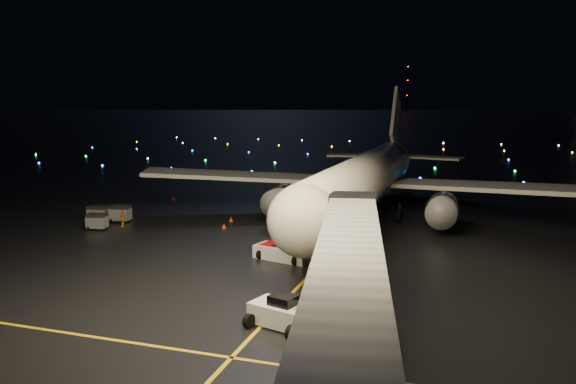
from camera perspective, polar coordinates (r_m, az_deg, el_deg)
name	(u,v)px	position (r m, az deg, el deg)	size (l,w,h in m)	color
ground	(429,125)	(335.65, 14.10, 6.62)	(2000.00, 2000.00, 0.00)	black
lane_centre	(340,242)	(52.41, 5.30, -5.12)	(0.25, 80.00, 0.02)	gold
airliner	(369,150)	(63.53, 8.25, 4.22)	(53.33, 50.66, 15.11)	white
pushback_tug	(284,311)	(33.18, -0.46, -11.95)	(3.87, 2.03, 1.84)	silver
belt_loader	(283,239)	(46.25, -0.49, -4.80)	(7.17, 1.95, 3.47)	silver
crew_c	(122,218)	(61.06, -16.48, -2.59)	(1.02, 0.42, 1.74)	orange
safety_cone_0	(224,226)	(58.19, -6.52, -3.44)	(0.48, 0.48, 0.54)	#F53F10
safety_cone_1	(306,214)	(64.21, 1.89, -2.21)	(0.46, 0.46, 0.52)	#F53F10
safety_cone_2	(231,219)	(61.48, -5.80, -2.76)	(0.46, 0.46, 0.53)	#F53F10
safety_cone_3	(174,198)	(76.42, -11.55, -0.58)	(0.44, 0.44, 0.50)	#F53F10
radio_mast	(407,88)	(779.28, 12.02, 10.29)	(1.80, 1.80, 64.00)	black
taxiway_lights	(373,153)	(143.04, 8.64, 3.90)	(164.00, 92.00, 0.36)	black
baggage_cart_0	(120,214)	(63.63, -16.68, -2.12)	(2.10, 1.47, 1.78)	gray
baggage_cart_1	(98,213)	(64.90, -18.77, -2.07)	(1.93, 1.35, 1.64)	gray
baggage_cart_2	(97,222)	(60.56, -18.83, -2.87)	(1.89, 1.33, 1.61)	gray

